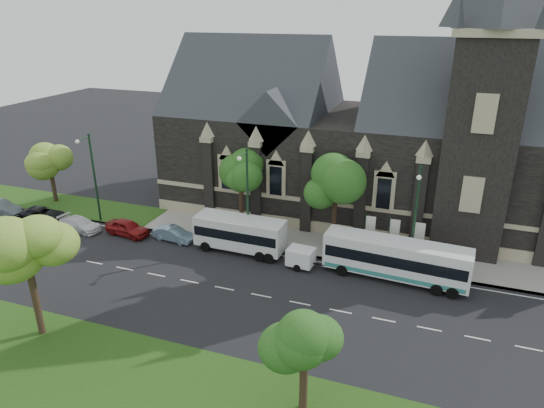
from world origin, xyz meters
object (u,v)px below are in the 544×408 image
at_px(tree_walk_right, 339,182).
at_px(sedan, 174,234).
at_px(banner_flag_center, 392,234).
at_px(car_far_white, 80,224).
at_px(street_lamp_near, 415,215).
at_px(street_lamp_far, 93,174).
at_px(street_lamp_mid, 247,193).
at_px(car_far_black, 43,214).
at_px(car_far_grey, 0,208).
at_px(car_far_red, 127,228).
at_px(shuttle_bus, 240,232).
at_px(banner_flag_left, 368,230).
at_px(tree_walk_left, 243,172).
at_px(tree_walk_far, 52,162).
at_px(banner_flag_right, 417,237).
at_px(tour_coach, 396,259).
at_px(box_trailer, 301,257).
at_px(tree_park_east, 309,335).
at_px(tree_park_near, 30,244).

relative_size(tree_walk_right, sedan, 1.98).
height_order(banner_flag_center, car_far_white, banner_flag_center).
xyz_separation_m(street_lamp_near, street_lamp_far, (-30.00, 0.00, 0.00)).
relative_size(street_lamp_mid, car_far_black, 1.92).
bearing_deg(car_far_grey, car_far_red, -87.53).
bearing_deg(car_far_red, shuttle_bus, -78.96).
distance_m(street_lamp_mid, street_lamp_far, 16.00).
xyz_separation_m(street_lamp_far, banner_flag_left, (26.29, 1.91, -2.73)).
bearing_deg(tree_walk_right, car_far_red, -164.59).
height_order(tree_walk_left, tree_walk_far, tree_walk_left).
height_order(street_lamp_near, shuttle_bus, street_lamp_near).
height_order(banner_flag_right, car_far_white, banner_flag_right).
relative_size(banner_flag_left, car_far_white, 0.90).
height_order(tree_walk_left, street_lamp_mid, street_lamp_mid).
xyz_separation_m(banner_flag_right, tour_coach, (-1.30, -3.17, -0.61)).
relative_size(street_lamp_mid, banner_flag_right, 2.25).
height_order(tree_walk_far, street_lamp_far, street_lamp_far).
relative_size(tree_walk_left, tour_coach, 0.68).
bearing_deg(car_far_black, street_lamp_far, -75.00).
bearing_deg(tour_coach, shuttle_bus, -177.64).
relative_size(street_lamp_near, box_trailer, 2.86).
height_order(street_lamp_mid, car_far_black, street_lamp_mid).
bearing_deg(box_trailer, tree_park_east, -67.40).
xyz_separation_m(sedan, car_far_grey, (-19.84, -0.80, 0.12)).
distance_m(street_lamp_near, car_far_black, 35.85).
bearing_deg(street_lamp_far, tour_coach, -2.49).
bearing_deg(street_lamp_far, tree_walk_far, 158.50).
bearing_deg(banner_flag_right, tree_park_near, -141.14).
bearing_deg(tree_park_east, tour_coach, 79.49).
height_order(tree_park_near, car_far_white, tree_park_near).
bearing_deg(car_far_grey, banner_flag_center, -83.24).
bearing_deg(street_lamp_far, street_lamp_near, 0.00).
bearing_deg(street_lamp_far, banner_flag_right, 3.60).
relative_size(street_lamp_mid, street_lamp_far, 1.00).
height_order(tree_park_east, shuttle_bus, tree_park_east).
xyz_separation_m(car_far_red, car_far_black, (-10.00, 0.08, -0.10)).
relative_size(street_lamp_near, banner_flag_center, 2.25).
distance_m(street_lamp_near, street_lamp_far, 30.00).
distance_m(banner_flag_left, car_far_grey, 37.24).
height_order(box_trailer, car_far_red, box_trailer).
relative_size(tour_coach, shuttle_bus, 1.41).
bearing_deg(box_trailer, street_lamp_mid, 165.49).
height_order(tree_park_near, shuttle_bus, tree_park_near).
bearing_deg(box_trailer, banner_flag_right, 28.38).
distance_m(banner_flag_left, sedan, 17.51).
xyz_separation_m(car_far_white, car_far_black, (-5.07, 0.72, 0.01)).
relative_size(tree_walk_far, tour_coach, 0.56).
xyz_separation_m(banner_flag_right, car_far_black, (-35.83, -3.37, -1.73)).
distance_m(tree_park_near, tree_park_east, 18.04).
distance_m(tree_walk_far, street_lamp_mid, 24.03).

